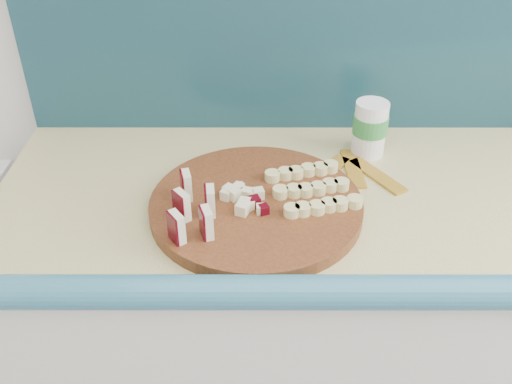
% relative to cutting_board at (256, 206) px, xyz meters
% --- Properties ---
extents(kitchen_counter, '(2.20, 0.63, 0.91)m').
position_rel_cutting_board_xyz_m(kitchen_counter, '(0.55, 0.07, -0.47)').
color(kitchen_counter, white).
rests_on(kitchen_counter, ground).
extents(backsplash, '(2.20, 0.02, 0.50)m').
position_rel_cutting_board_xyz_m(backsplash, '(0.55, 0.36, 0.24)').
color(backsplash, teal).
rests_on(backsplash, kitchen_counter).
extents(cutting_board, '(0.51, 0.51, 0.03)m').
position_rel_cutting_board_xyz_m(cutting_board, '(0.00, 0.00, 0.00)').
color(cutting_board, '#42220E').
rests_on(cutting_board, kitchen_counter).
extents(apple_wedges, '(0.08, 0.17, 0.06)m').
position_rel_cutting_board_xyz_m(apple_wedges, '(-0.12, -0.06, 0.04)').
color(apple_wedges, beige).
rests_on(apple_wedges, cutting_board).
extents(apple_chunks, '(0.07, 0.07, 0.02)m').
position_rel_cutting_board_xyz_m(apple_chunks, '(-0.03, -0.01, 0.02)').
color(apple_chunks, '#F6ECC4').
rests_on(apple_chunks, cutting_board).
extents(banana_slices, '(0.19, 0.19, 0.02)m').
position_rel_cutting_board_xyz_m(banana_slices, '(0.11, 0.03, 0.02)').
color(banana_slices, '#DED487').
rests_on(banana_slices, cutting_board).
extents(canister, '(0.08, 0.08, 0.13)m').
position_rel_cutting_board_xyz_m(canister, '(0.26, 0.23, 0.05)').
color(canister, white).
rests_on(canister, kitchen_counter).
extents(banana_peel, '(0.22, 0.18, 0.01)m').
position_rel_cutting_board_xyz_m(banana_peel, '(0.21, 0.14, -0.01)').
color(banana_peel, gold).
rests_on(banana_peel, kitchen_counter).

